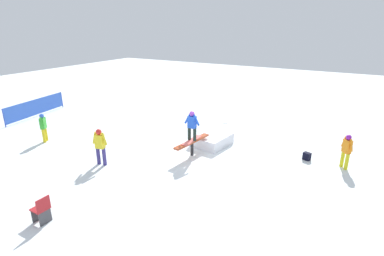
{
  "coord_description": "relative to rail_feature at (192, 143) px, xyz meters",
  "views": [
    {
      "loc": [
        10.86,
        6.18,
        5.7
      ],
      "look_at": [
        0.0,
        0.0,
        1.32
      ],
      "focal_mm": 28.0,
      "sensor_mm": 36.0,
      "label": 1
    }
  ],
  "objects": [
    {
      "name": "loose_snowboard_white",
      "position": [
        -5.56,
        -0.76,
        -0.6
      ],
      "size": [
        1.27,
        0.71,
        0.02
      ],
      "primitive_type": "cube",
      "rotation": [
        0.0,
        0.0,
        0.37
      ],
      "color": "white",
      "rests_on": "ground"
    },
    {
      "name": "safety_fence",
      "position": [
        -0.34,
        -11.78,
        -0.01
      ],
      "size": [
        4.64,
        0.92,
        1.1
      ],
      "rotation": [
        0.0,
        0.0,
        6.47
      ],
      "color": "blue",
      "rests_on": "ground"
    },
    {
      "name": "bystander_green",
      "position": [
        2.22,
        -7.33,
        0.22
      ],
      "size": [
        0.58,
        0.43,
        1.47
      ],
      "rotation": [
        0.0,
        0.0,
        0.59
      ],
      "color": "gold",
      "rests_on": "ground"
    },
    {
      "name": "bystander_orange",
      "position": [
        -2.02,
        6.12,
        0.22
      ],
      "size": [
        0.53,
        0.5,
        1.47
      ],
      "rotation": [
        0.0,
        0.0,
        0.74
      ],
      "color": "gold",
      "rests_on": "ground"
    },
    {
      "name": "main_rider_on_rail",
      "position": [
        0.0,
        0.0,
        0.8
      ],
      "size": [
        1.4,
        0.78,
        1.38
      ],
      "rotation": [
        0.0,
        0.0,
        -0.02
      ],
      "color": "#E36057",
      "rests_on": "rail_feature"
    },
    {
      "name": "rail_feature",
      "position": [
        0.0,
        0.0,
        0.0
      ],
      "size": [
        2.27,
        0.58,
        0.72
      ],
      "rotation": [
        0.0,
        0.0,
        -0.14
      ],
      "color": "black",
      "rests_on": "ground"
    },
    {
      "name": "folding_chair",
      "position": [
        6.46,
        -1.51,
        -0.19
      ],
      "size": [
        0.44,
        0.44,
        0.88
      ],
      "rotation": [
        0.0,
        0.0,
        6.28
      ],
      "color": "#3F3F44",
      "rests_on": "ground"
    },
    {
      "name": "backpack_on_snow",
      "position": [
        -2.08,
        4.64,
        -0.44
      ],
      "size": [
        0.31,
        0.36,
        0.34
      ],
      "primitive_type": "cube",
      "rotation": [
        0.0,
        0.0,
        4.36
      ],
      "color": "black",
      "rests_on": "ground"
    },
    {
      "name": "ground_plane",
      "position": [
        0.0,
        0.0,
        -0.61
      ],
      "size": [
        60.0,
        60.0,
        0.0
      ],
      "primitive_type": "plane",
      "color": "white"
    },
    {
      "name": "snow_kicker_ramp",
      "position": [
        -1.59,
        0.22,
        -0.35
      ],
      "size": [
        1.99,
        1.73,
        0.51
      ],
      "primitive_type": "cube",
      "rotation": [
        0.0,
        0.0,
        -0.14
      ],
      "color": "white",
      "rests_on": "ground"
    },
    {
      "name": "bystander_yellow",
      "position": [
        2.72,
        -2.88,
        0.29
      ],
      "size": [
        0.3,
        0.71,
        1.6
      ],
      "rotation": [
        0.0,
        0.0,
        4.92
      ],
      "color": "navy",
      "rests_on": "ground"
    }
  ]
}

